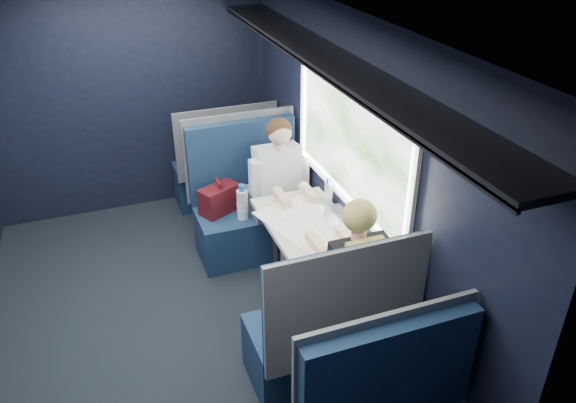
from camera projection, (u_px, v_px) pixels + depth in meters
name	position (u px, v px, depth m)	size (l,w,h in m)	color
ground	(181.00, 327.00, 4.40)	(2.80, 4.20, 0.01)	black
room_shell	(163.00, 155.00, 3.68)	(3.00, 4.40, 2.40)	black
table	(304.00, 230.00, 4.39)	(0.62, 1.00, 0.74)	#54565E
seat_bay_near	(248.00, 209.00, 5.16)	(1.04, 0.62, 1.26)	#0C1C36
seat_bay_far	(327.00, 333.00, 3.74)	(1.04, 0.62, 1.26)	#0C1C36
seat_row_front	(224.00, 169.00, 5.92)	(1.04, 0.51, 1.16)	#0C1C36
man	(281.00, 184.00, 4.95)	(0.53, 0.56, 1.32)	black
woman	(352.00, 273.00, 3.80)	(0.53, 0.56, 1.32)	black
papers	(310.00, 223.00, 4.33)	(0.56, 0.81, 0.01)	white
laptop	(344.00, 207.00, 4.41)	(0.26, 0.34, 0.24)	silver
bottle_small	(328.00, 192.00, 4.56)	(0.07, 0.07, 0.23)	silver
cup	(304.00, 189.00, 4.74)	(0.06, 0.06, 0.08)	white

